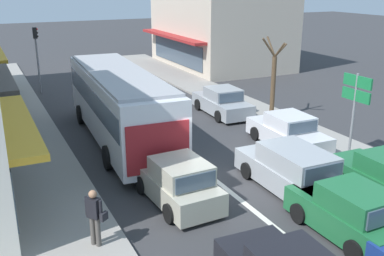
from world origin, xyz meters
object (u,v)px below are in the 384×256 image
city_bus (119,101)px  hatchback_behind_bus_mid (178,183)px  wagon_adjacent_lane_trail (292,170)px  parked_sedan_kerb_third (222,102)px  directional_road_sign (356,97)px  street_tree_right (273,81)px  hatchback_adjacent_lane_lead (350,213)px  traffic_light_downstreet (37,49)px  parked_sedan_kerb_second (288,132)px  pedestrian_with_handbag_near (95,214)px

city_bus → hatchback_behind_bus_mid: bearing=-90.8°
wagon_adjacent_lane_trail → parked_sedan_kerb_third: bearing=75.0°
directional_road_sign → street_tree_right: street_tree_right is taller
wagon_adjacent_lane_trail → hatchback_adjacent_lane_lead: size_ratio=1.22×
parked_sedan_kerb_third → directional_road_sign: bearing=-81.1°
traffic_light_downstreet → street_tree_right: 15.08m
hatchback_behind_bus_mid → parked_sedan_kerb_third: size_ratio=0.89×
wagon_adjacent_lane_trail → street_tree_right: street_tree_right is taller
wagon_adjacent_lane_trail → parked_sedan_kerb_second: wagon_adjacent_lane_trail is taller
wagon_adjacent_lane_trail → street_tree_right: bearing=59.1°
directional_road_sign → hatchback_adjacent_lane_lead: bearing=-134.3°
wagon_adjacent_lane_trail → parked_sedan_kerb_third: size_ratio=1.06×
wagon_adjacent_lane_trail → traffic_light_downstreet: bearing=107.3°
hatchback_adjacent_lane_lead → street_tree_right: street_tree_right is taller
directional_road_sign → hatchback_behind_bus_mid: bearing=-178.3°
wagon_adjacent_lane_trail → hatchback_behind_bus_mid: bearing=167.9°
directional_road_sign → pedestrian_with_handbag_near: directional_road_sign is taller
wagon_adjacent_lane_trail → traffic_light_downstreet: traffic_light_downstreet is taller
parked_sedan_kerb_second → parked_sedan_kerb_third: size_ratio=1.00×
parked_sedan_kerb_third → pedestrian_with_handbag_near: 13.68m
parked_sedan_kerb_second → directional_road_sign: size_ratio=1.18×
city_bus → directional_road_sign: bearing=-40.1°
wagon_adjacent_lane_trail → hatchback_behind_bus_mid: 4.01m
hatchback_behind_bus_mid → parked_sedan_kerb_second: hatchback_behind_bus_mid is taller
parked_sedan_kerb_second → directional_road_sign: directional_road_sign is taller
city_bus → street_tree_right: size_ratio=2.57×
directional_road_sign → street_tree_right: 6.35m
parked_sedan_kerb_third → wagon_adjacent_lane_trail: bearing=-105.0°
street_tree_right → traffic_light_downstreet: bearing=132.4°
city_bus → street_tree_right: bearing=-0.5°
wagon_adjacent_lane_trail → parked_sedan_kerb_third: wagon_adjacent_lane_trail is taller
hatchback_behind_bus_mid → parked_sedan_kerb_third: bearing=52.7°
hatchback_adjacent_lane_lead → pedestrian_with_handbag_near: bearing=160.0°
directional_road_sign → parked_sedan_kerb_second: bearing=114.8°
city_bus → wagon_adjacent_lane_trail: size_ratio=2.43×
parked_sedan_kerb_third → street_tree_right: size_ratio=1.00×
parked_sedan_kerb_third → pedestrian_with_handbag_near: pedestrian_with_handbag_near is taller
city_bus → wagon_adjacent_lane_trail: city_bus is taller
traffic_light_downstreet → wagon_adjacent_lane_trail: bearing=-72.7°
parked_sedan_kerb_third → pedestrian_with_handbag_near: (-9.47, -9.87, 0.40)m
wagon_adjacent_lane_trail → hatchback_adjacent_lane_lead: 3.12m
pedestrian_with_handbag_near → hatchback_adjacent_lane_lead: bearing=-20.0°
city_bus → parked_sedan_kerb_third: (6.28, 1.77, -1.22)m
hatchback_adjacent_lane_lead → parked_sedan_kerb_second: size_ratio=0.88×
hatchback_behind_bus_mid → pedestrian_with_handbag_near: 3.46m
city_bus → parked_sedan_kerb_second: (6.39, -3.85, -1.22)m
traffic_light_downstreet → directional_road_sign: (9.48, -17.39, -0.15)m
parked_sedan_kerb_third → city_bus: bearing=-164.2°
city_bus → pedestrian_with_handbag_near: (-3.19, -8.09, -0.81)m
city_bus → parked_sedan_kerb_third: 6.64m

